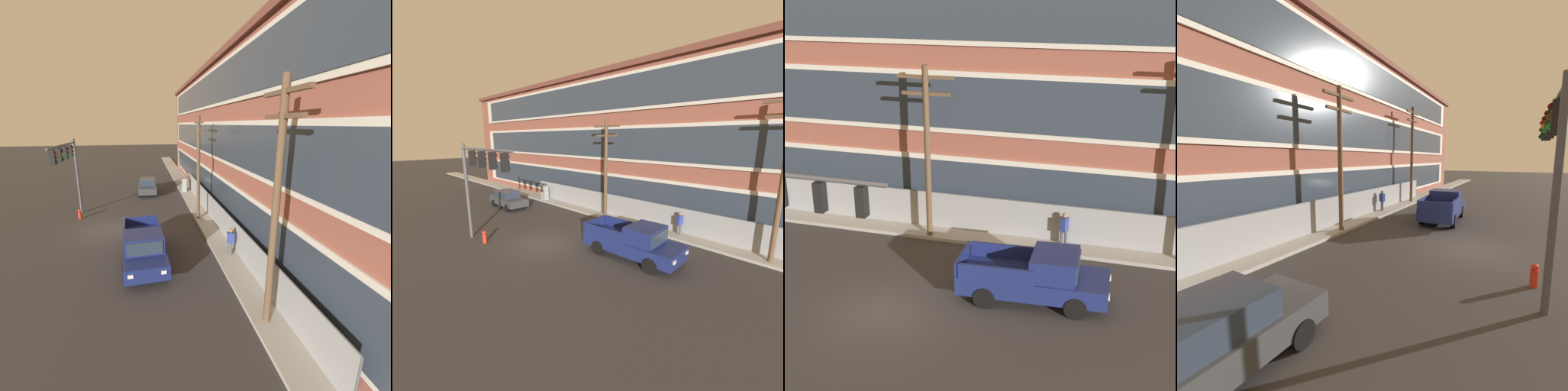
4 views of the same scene
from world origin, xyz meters
The scene contains 7 objects.
ground_plane centered at (0.00, 0.00, 0.00)m, with size 160.00×160.00×0.00m, color #333030.
sidewalk_building_side centered at (0.00, 7.26, 0.08)m, with size 80.00×1.85×0.16m, color #9E9B93.
brick_mill_building centered at (0.56, 12.47, 6.02)m, with size 54.24×9.16×12.01m.
chain_link_fence centered at (1.31, 7.59, 0.96)m, with size 25.14×0.06×1.88m.
pickup_truck_navy centered at (5.06, 2.43, 0.94)m, with size 5.59×2.41×1.96m.
utility_pole_near_corner centered at (-0.75, 6.57, 4.37)m, with size 2.52×0.26×7.82m.
pedestrian_near_cabinet centered at (5.30, 7.17, 0.97)m, with size 0.34×0.45×1.69m.
Camera 3 is at (8.71, -16.81, 11.15)m, focal length 55.00 mm.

